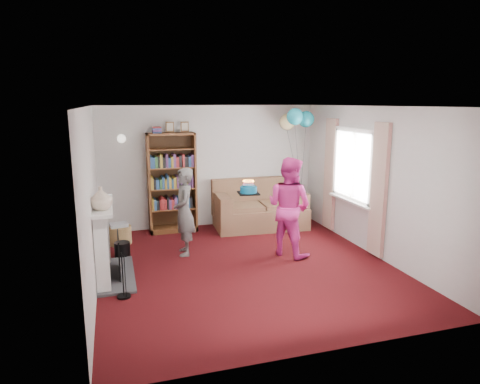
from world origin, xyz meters
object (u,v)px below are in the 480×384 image
object	(u,v)px
person_striped	(184,212)
birthday_cake	(248,190)
person_magenta	(289,207)
bookcase	(172,184)
sofa	(259,209)

from	to	relation	value
person_striped	birthday_cake	size ratio (longest dim) A/B	4.46
person_striped	person_magenta	bearing A→B (deg)	77.13
bookcase	person_magenta	bearing A→B (deg)	-49.17
sofa	person_striped	bearing A→B (deg)	-142.09
person_striped	person_magenta	size ratio (longest dim) A/B	0.89
birthday_cake	bookcase	bearing A→B (deg)	119.09
person_magenta	person_striped	bearing A→B (deg)	38.78
person_magenta	birthday_cake	xyz separation A→B (m)	(-0.68, 0.13, 0.31)
person_striped	birthday_cake	xyz separation A→B (m)	(1.01, -0.39, 0.40)
sofa	birthday_cake	world-z (taller)	birthday_cake
sofa	person_striped	distance (m)	2.18
bookcase	birthday_cake	distance (m)	2.10
bookcase	person_striped	size ratio (longest dim) A/B	1.47
sofa	birthday_cake	distance (m)	1.94
sofa	birthday_cake	xyz separation A→B (m)	(-0.75, -1.61, 0.78)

